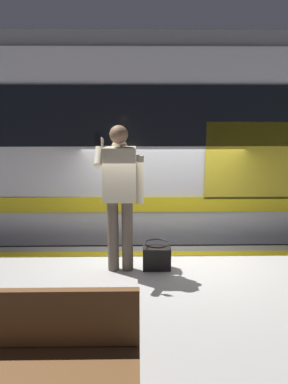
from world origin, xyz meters
The scene contains 9 objects.
ground_plane centered at (0.00, 0.00, 0.00)m, with size 23.43×23.43×0.00m, color #4C4742.
platform centered at (0.00, 1.89, 0.55)m, with size 12.26×3.78×1.11m, color gray.
safety_line centered at (0.00, 0.30, 1.11)m, with size 12.02×0.16×0.01m, color yellow.
track_rail_near centered at (0.00, -1.09, 0.08)m, with size 15.94×0.08×0.16m, color slate.
track_rail_far centered at (0.00, -2.53, 0.08)m, with size 15.94×0.08×0.16m, color slate.
train_carriage centered at (1.09, -1.81, 2.57)m, with size 13.85×2.73×4.06m.
passenger centered at (0.61, 0.79, 2.19)m, with size 0.57×0.55×1.83m.
handbag centered at (0.15, 0.79, 1.28)m, with size 0.35×0.32×0.36m.
bench centered at (1.25, 3.17, 1.60)m, with size 1.74×0.44×0.90m.
Camera 1 is at (0.39, 5.31, 3.20)m, focal length 35.58 mm.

